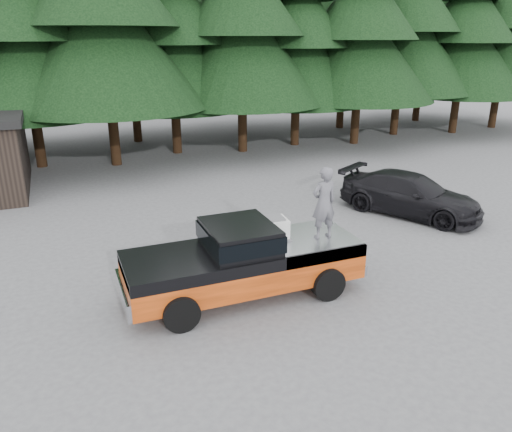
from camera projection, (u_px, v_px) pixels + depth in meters
name	position (u px, v px, depth m)	size (l,w,h in m)	color
ground	(230.00, 288.00, 12.97)	(120.00, 120.00, 0.00)	#4E4E50
pickup_truck	(244.00, 271.00, 12.40)	(6.00, 2.04, 1.33)	#D74E14
truck_cab	(239.00, 236.00, 12.04)	(1.66, 1.90, 0.59)	black
air_compressor	(272.00, 229.00, 12.56)	(0.74, 0.61, 0.51)	silver
man_on_bed	(324.00, 203.00, 12.41)	(0.67, 0.44, 1.85)	#55555C
parked_car	(410.00, 194.00, 18.07)	(2.08, 5.10, 1.48)	black
treeline	(124.00, 3.00, 25.43)	(60.15, 16.05, 17.50)	black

